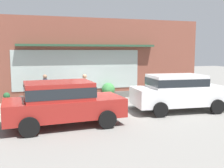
{
  "coord_description": "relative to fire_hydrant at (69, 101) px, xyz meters",
  "views": [
    {
      "loc": [
        -3.06,
        -11.68,
        2.73
      ],
      "look_at": [
        0.85,
        1.2,
        1.05
      ],
      "focal_mm": 41.98,
      "sensor_mm": 36.0,
      "label": 1
    }
  ],
  "objects": [
    {
      "name": "curb_strip",
      "position": [
        1.5,
        -0.7,
        -0.33
      ],
      "size": [
        14.0,
        0.24,
        0.12
      ],
      "primitive_type": "cube",
      "color": "#B2B2AD",
      "rests_on": "ground_plane"
    },
    {
      "name": "potted_plant_by_entrance",
      "position": [
        -1.52,
        2.15,
        -0.02
      ],
      "size": [
        0.47,
        0.47,
        0.76
      ],
      "color": "#9E6042",
      "rests_on": "ground_plane"
    },
    {
      "name": "fire_hydrant",
      "position": [
        0.0,
        0.0,
        0.0
      ],
      "size": [
        0.38,
        0.34,
        0.8
      ],
      "color": "#B2B2B7",
      "rests_on": "ground_plane"
    },
    {
      "name": "parked_car_white",
      "position": [
        4.76,
        -1.8,
        0.56
      ],
      "size": [
        4.42,
        2.18,
        1.68
      ],
      "rotation": [
        0.0,
        0.0,
        -0.07
      ],
      "color": "white",
      "rests_on": "ground_plane"
    },
    {
      "name": "ground_plane",
      "position": [
        1.5,
        -0.5,
        -0.39
      ],
      "size": [
        60.0,
        60.0,
        0.0
      ],
      "primitive_type": "plane",
      "color": "gray"
    },
    {
      "name": "potted_plant_near_hydrant",
      "position": [
        1.69,
        2.05,
        -0.05
      ],
      "size": [
        0.45,
        0.45,
        0.72
      ],
      "color": "#B7B2A3",
      "rests_on": "ground_plane"
    },
    {
      "name": "potted_plant_trailing_edge",
      "position": [
        2.59,
        2.23,
        0.1
      ],
      "size": [
        0.76,
        0.76,
        0.92
      ],
      "color": "#4C4C51",
      "rests_on": "ground_plane"
    },
    {
      "name": "potted_plant_corner_tall",
      "position": [
        -2.87,
        1.86,
        -0.03
      ],
      "size": [
        0.33,
        0.33,
        0.67
      ],
      "color": "#9E6042",
      "rests_on": "ground_plane"
    },
    {
      "name": "parked_car_red",
      "position": [
        -0.57,
        -2.64,
        0.54
      ],
      "size": [
        4.38,
        2.27,
        1.64
      ],
      "rotation": [
        0.0,
        0.0,
        0.07
      ],
      "color": "maroon",
      "rests_on": "ground_plane"
    },
    {
      "name": "pedestrian_with_handbag",
      "position": [
        0.86,
        0.44,
        0.54
      ],
      "size": [
        0.26,
        0.62,
        1.62
      ],
      "rotation": [
        0.0,
        0.0,
        1.8
      ],
      "color": "brown",
      "rests_on": "ground_plane"
    },
    {
      "name": "storefront",
      "position": [
        1.49,
        2.68,
        1.87
      ],
      "size": [
        14.0,
        0.81,
        4.62
      ],
      "color": "brown",
      "rests_on": "ground_plane"
    },
    {
      "name": "pedestrian_passerby",
      "position": [
        -0.98,
        1.39,
        0.52
      ],
      "size": [
        0.21,
        0.5,
        1.57
      ],
      "rotation": [
        0.0,
        0.0,
        4.7
      ],
      "color": "#9E9384",
      "rests_on": "ground_plane"
    }
  ]
}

